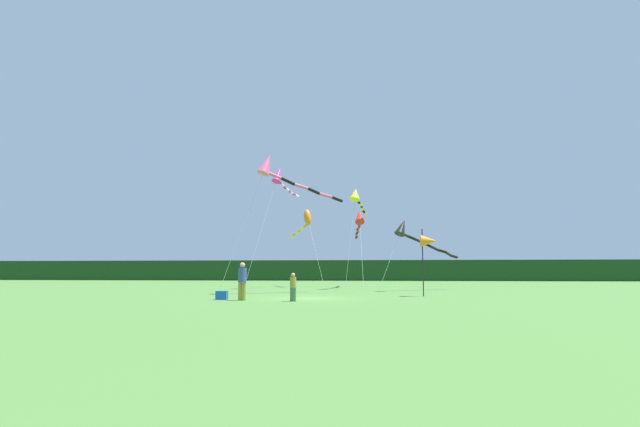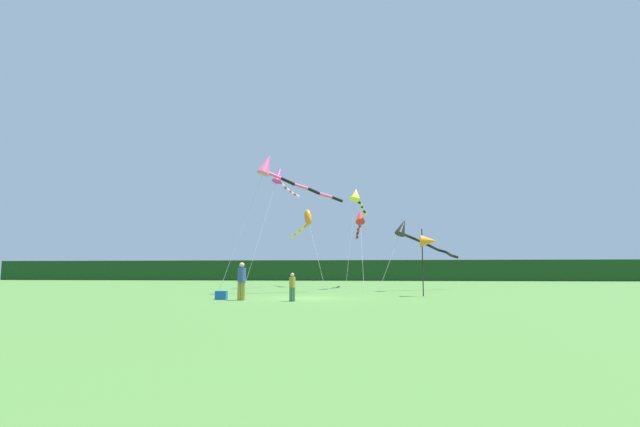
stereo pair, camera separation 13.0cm
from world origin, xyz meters
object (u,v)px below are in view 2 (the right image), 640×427
(cooler_box, at_px, (221,295))
(kite_orange, at_px, (306,220))
(person_adult, at_px, (242,279))
(banner_flag_pole, at_px, (428,242))
(kite_black, at_px, (410,232))
(kite_magenta, at_px, (280,177))
(person_child, at_px, (292,285))
(kite_red, at_px, (360,219))
(kite_rainbow, at_px, (275,169))
(kite_yellow, at_px, (357,197))

(cooler_box, xyz_separation_m, kite_orange, (1.45, 19.31, 5.71))
(person_adult, bearing_deg, banner_flag_pole, 26.70)
(kite_black, xyz_separation_m, kite_magenta, (-10.22, 3.41, 4.90))
(cooler_box, bearing_deg, person_child, -13.95)
(kite_red, xyz_separation_m, kite_rainbow, (-5.02, -12.13, 2.00))
(kite_yellow, distance_m, kite_magenta, 6.53)
(cooler_box, relative_size, kite_magenta, 0.06)
(person_adult, distance_m, cooler_box, 1.46)
(kite_black, relative_size, kite_magenta, 0.62)
(cooler_box, xyz_separation_m, kite_yellow, (6.16, 14.88, 7.09))
(person_child, distance_m, kite_black, 14.52)
(kite_yellow, bearing_deg, cooler_box, -112.48)
(person_adult, distance_m, kite_magenta, 17.51)
(person_child, relative_size, kite_magenta, 0.13)
(cooler_box, distance_m, banner_flag_pole, 11.79)
(kite_orange, xyz_separation_m, kite_black, (8.64, -7.64, -1.76))
(kite_black, bearing_deg, banner_flag_pole, -86.08)
(banner_flag_pole, distance_m, kite_yellow, 12.20)
(kite_yellow, distance_m, kite_orange, 6.61)
(kite_yellow, height_order, kite_magenta, kite_magenta)
(cooler_box, distance_m, kite_black, 15.92)
(cooler_box, relative_size, banner_flag_pole, 0.15)
(person_adult, xyz_separation_m, kite_orange, (0.31, 19.73, 4.91))
(person_child, bearing_deg, kite_rainbow, 108.50)
(person_adult, height_order, person_child, person_adult)
(kite_yellow, relative_size, kite_rainbow, 0.90)
(kite_magenta, distance_m, kite_rainbow, 8.74)
(cooler_box, height_order, kite_yellow, kite_yellow)
(person_child, distance_m, kite_orange, 21.01)
(person_adult, xyz_separation_m, kite_red, (5.12, 19.08, 4.89))
(kite_magenta, relative_size, kite_red, 1.11)
(kite_red, bearing_deg, kite_orange, 172.30)
(kite_black, bearing_deg, person_child, -116.80)
(cooler_box, xyz_separation_m, kite_magenta, (-0.13, 15.08, 8.86))
(kite_orange, bearing_deg, person_child, -83.58)
(kite_red, bearing_deg, kite_magenta, -150.77)
(kite_red, height_order, kite_rainbow, kite_rainbow)
(cooler_box, height_order, kite_black, kite_black)
(cooler_box, distance_m, kite_rainbow, 10.16)
(kite_orange, distance_m, kite_black, 11.66)
(kite_orange, bearing_deg, cooler_box, -94.29)
(person_adult, height_order, kite_red, kite_red)
(person_adult, distance_m, kite_black, 15.37)
(cooler_box, bearing_deg, banner_flag_pole, 22.26)
(banner_flag_pole, bearing_deg, kite_orange, 121.41)
(person_child, relative_size, kite_yellow, 0.16)
(kite_red, bearing_deg, person_child, -97.36)
(banner_flag_pole, xyz_separation_m, kite_yellow, (-4.43, 10.55, 4.24))
(person_child, height_order, kite_yellow, kite_yellow)
(person_adult, height_order, kite_rainbow, kite_rainbow)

